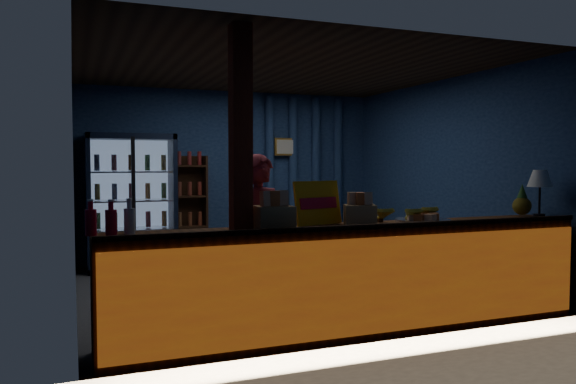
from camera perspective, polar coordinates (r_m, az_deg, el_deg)
name	(u,v)px	position (r m, az deg, el deg)	size (l,w,h in m)	color
ground	(281,288)	(6.82, -0.70, -9.69)	(4.60, 4.60, 0.00)	#515154
room_walls	(281,157)	(6.66, -0.71, 3.60)	(4.60, 4.60, 4.60)	navy
counter	(357,279)	(5.02, 6.99, -8.78)	(4.40, 0.57, 0.99)	brown
support_post	(241,187)	(4.53, -4.82, 0.46)	(0.16, 0.16, 2.60)	maroon
beverage_cooler	(131,203)	(8.22, -15.66, -1.06)	(1.20, 0.62, 1.90)	black
bottle_shelf	(189,210)	(8.49, -10.01, -1.81)	(0.50, 0.28, 1.60)	#341D10
curtain_folds	(293,175)	(9.02, 0.52, 1.73)	(1.74, 0.14, 2.50)	navy
framed_picture	(285,147)	(8.92, -0.27, 4.61)	(0.36, 0.04, 0.28)	gold
shopkeeper	(261,239)	(5.25, -2.79, -4.77)	(0.58, 0.38, 1.58)	maroon
green_chair	(352,242)	(8.57, 6.52, -5.05)	(0.64, 0.66, 0.60)	#58B164
side_table	(261,248)	(8.14, -2.72, -5.68)	(0.69, 0.58, 0.64)	#341D10
yellow_sign	(318,203)	(4.95, 3.04, -1.12)	(0.49, 0.22, 0.39)	#EFA20C
soda_bottles	(111,220)	(4.46, -17.58, -2.77)	(0.37, 0.16, 0.27)	red
snack_box_left	(274,216)	(4.58, -1.47, -2.45)	(0.31, 0.25, 0.32)	#9C7A4B
snack_box_centre	(360,213)	(5.01, 7.32, -2.15)	(0.33, 0.31, 0.29)	#9C7A4B
pastry_tray	(423,219)	(5.34, 13.52, -2.68)	(0.51, 0.51, 0.08)	silver
banana_bunches	(407,214)	(5.32, 11.95, -2.17)	(0.70, 0.28, 0.15)	yellow
table_lamp	(540,180)	(6.14, 24.22, 1.09)	(0.24, 0.24, 0.48)	black
pineapple	(522,203)	(6.26, 22.67, -1.04)	(0.19, 0.19, 0.32)	olive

